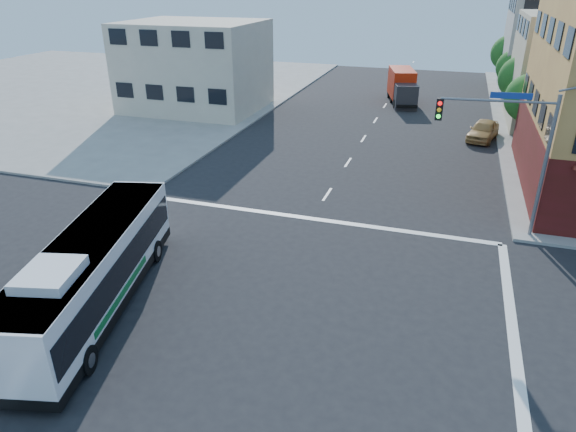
% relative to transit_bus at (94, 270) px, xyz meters
% --- Properties ---
extents(ground, '(120.00, 120.00, 0.00)m').
position_rel_transit_bus_xyz_m(ground, '(5.72, 0.71, -1.64)').
color(ground, black).
rests_on(ground, ground).
extents(sidewalk_nw, '(50.00, 50.00, 0.15)m').
position_rel_transit_bus_xyz_m(sidewalk_nw, '(-29.28, 35.71, -1.56)').
color(sidewalk_nw, gray).
rests_on(sidewalk_nw, ground).
extents(building_east_far, '(12.06, 10.06, 10.00)m').
position_rel_transit_bus_xyz_m(building_east_far, '(22.70, 48.69, 3.37)').
color(building_east_far, '#A5A5A0').
rests_on(building_east_far, ground).
extents(building_west, '(12.06, 10.06, 8.00)m').
position_rel_transit_bus_xyz_m(building_west, '(-11.30, 30.69, 2.37)').
color(building_west, beige).
rests_on(building_west, ground).
extents(signal_mast_ne, '(7.91, 1.13, 8.07)m').
position_rel_transit_bus_xyz_m(signal_mast_ne, '(14.80, 11.33, 3.34)').
color(signal_mast_ne, slate).
rests_on(signal_mast_ne, ground).
extents(street_tree_a, '(3.60, 3.60, 5.53)m').
position_rel_transit_bus_xyz_m(street_tree_a, '(17.63, 28.64, 1.95)').
color(street_tree_a, '#372614').
rests_on(street_tree_a, ground).
extents(street_tree_b, '(3.80, 3.80, 5.79)m').
position_rel_transit_bus_xyz_m(street_tree_b, '(17.63, 36.64, 2.12)').
color(street_tree_b, '#372614').
rests_on(street_tree_b, ground).
extents(street_tree_c, '(3.40, 3.40, 5.29)m').
position_rel_transit_bus_xyz_m(street_tree_c, '(17.63, 44.64, 1.82)').
color(street_tree_c, '#372614').
rests_on(street_tree_c, ground).
extents(street_tree_d, '(4.00, 4.00, 6.03)m').
position_rel_transit_bus_xyz_m(street_tree_d, '(17.63, 52.64, 2.24)').
color(street_tree_d, '#372614').
rests_on(street_tree_d, ground).
extents(transit_bus, '(5.03, 11.55, 3.35)m').
position_rel_transit_bus_xyz_m(transit_bus, '(0.00, 0.00, 0.00)').
color(transit_bus, black).
rests_on(transit_bus, ground).
extents(box_truck, '(3.78, 7.46, 3.23)m').
position_rel_transit_bus_xyz_m(box_truck, '(7.09, 39.31, -0.07)').
color(box_truck, '#27262B').
rests_on(box_truck, ground).
extents(parked_car, '(2.82, 4.80, 1.53)m').
position_rel_transit_bus_xyz_m(parked_car, '(14.64, 28.29, -0.87)').
color(parked_car, tan).
rests_on(parked_car, ground).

